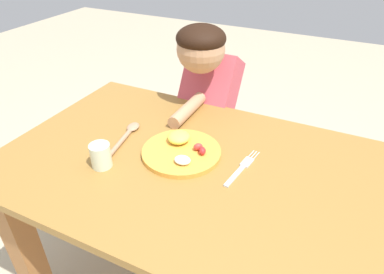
# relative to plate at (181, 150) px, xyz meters

# --- Properties ---
(dining_table) EXTENTS (1.18, 0.78, 0.71)m
(dining_table) POSITION_rel_plate_xyz_m (0.04, -0.03, -0.17)
(dining_table) COLOR olive
(dining_table) RESTS_ON ground_plane
(plate) EXTENTS (0.25, 0.25, 0.05)m
(plate) POSITION_rel_plate_xyz_m (0.00, 0.00, 0.00)
(plate) COLOR gold
(plate) RESTS_ON dining_table
(fork) EXTENTS (0.05, 0.20, 0.01)m
(fork) POSITION_rel_plate_xyz_m (0.20, 0.01, -0.01)
(fork) COLOR silver
(fork) RESTS_ON dining_table
(spoon) EXTENTS (0.07, 0.24, 0.02)m
(spoon) POSITION_rel_plate_xyz_m (-0.21, -0.00, -0.00)
(spoon) COLOR tan
(spoon) RESTS_ON dining_table
(drinking_cup) EXTENTS (0.06, 0.06, 0.08)m
(drinking_cup) POSITION_rel_plate_xyz_m (-0.19, -0.16, 0.03)
(drinking_cup) COLOR silver
(drinking_cup) RESTS_ON dining_table
(person) EXTENTS (0.22, 0.47, 1.02)m
(person) POSITION_rel_plate_xyz_m (-0.09, 0.44, -0.15)
(person) COLOR #47446B
(person) RESTS_ON ground_plane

